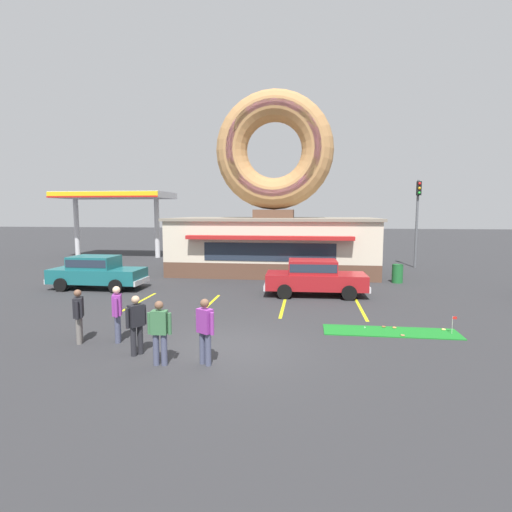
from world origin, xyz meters
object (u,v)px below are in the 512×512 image
Objects in this scene: car_red at (315,276)px; pedestrian_blue_sweater_man at (79,314)px; pedestrian_leather_jacket_man at (160,330)px; pedestrian_clipboard_woman at (136,323)px; pedestrian_beanie_man at (205,328)px; golf_ball at (365,327)px; putting_flag_pin at (454,321)px; traffic_light_pole at (417,212)px; trash_bin at (397,273)px; pedestrian_hooded_kid at (117,311)px; car_teal at (97,271)px.

pedestrian_blue_sweater_man is at bearing -132.14° from car_red.
pedestrian_blue_sweater_man is 0.97× the size of pedestrian_leather_jacket_man.
pedestrian_leather_jacket_man is 1.02× the size of pedestrian_clipboard_woman.
pedestrian_blue_sweater_man is 4.13m from pedestrian_beanie_man.
golf_ball is 2.63m from putting_flag_pin.
pedestrian_blue_sweater_man is 0.98× the size of pedestrian_clipboard_woman.
putting_flag_pin is 0.09× the size of traffic_light_pole.
pedestrian_leather_jacket_man is 15.03m from trash_bin.
pedestrian_clipboard_woman is at bearing -43.23° from pedestrian_hooded_kid.
trash_bin is at bearing 47.54° from pedestrian_hooded_kid.
traffic_light_pole reaches higher than trash_bin.
car_teal is (-10.48, 0.20, 0.00)m from car_red.
pedestrian_clipboard_woman is (-6.25, -3.15, 0.82)m from golf_ball.
putting_flag_pin is 0.35× the size of pedestrian_blue_sweater_man.
pedestrian_beanie_man is at bearing -24.62° from pedestrian_hooded_kid.
car_red is (-4.12, 5.27, 0.43)m from putting_flag_pin.
putting_flag_pin is 15.70m from traffic_light_pole.
golf_ball is at bearing 26.77° from pedestrian_clipboard_woman.
traffic_light_pole reaches higher than pedestrian_beanie_man.
pedestrian_clipboard_woman is (-0.86, 0.60, -0.02)m from pedestrian_leather_jacket_man.
car_teal is at bearing 124.58° from pedestrian_clipboard_woman.
car_red is 5.82m from trash_bin.
golf_ball is 0.01× the size of traffic_light_pole.
pedestrian_clipboard_woman is (0.99, -0.93, -0.03)m from pedestrian_hooded_kid.
pedestrian_hooded_kid is (-5.71, -7.23, 0.03)m from car_red.
pedestrian_clipboard_woman is at bearing -127.29° from trash_bin.
pedestrian_blue_sweater_man is (-10.87, -2.19, 0.41)m from putting_flag_pin.
pedestrian_beanie_man is at bearing -120.06° from trash_bin.
traffic_light_pole is (6.82, 9.84, 2.84)m from car_red.
car_red reaches higher than putting_flag_pin.
pedestrian_hooded_kid is at bearing -128.29° from car_red.
car_teal is 4.69× the size of trash_bin.
traffic_light_pole reaches higher than putting_flag_pin.
car_red is 4.72× the size of trash_bin.
golf_ball is 0.01× the size of car_red.
car_red is 9.21m from pedestrian_hooded_kid.
trash_bin is (10.10, 11.03, -0.40)m from pedestrian_hooded_kid.
putting_flag_pin is at bearing -52.01° from car_red.
pedestrian_hooded_kid is at bearing -57.27° from car_teal.
pedestrian_clipboard_woman is at bearing -161.94° from putting_flag_pin.
pedestrian_hooded_kid reaches higher than pedestrian_blue_sweater_man.
car_teal is 15.30m from trash_bin.
car_red is 12.31m from traffic_light_pole.
pedestrian_clipboard_woman is at bearing 145.20° from pedestrian_leather_jacket_man.
pedestrian_hooded_kid is 1.36m from pedestrian_clipboard_woman.
pedestrian_clipboard_woman reaches higher than golf_ball.
golf_ball is at bearing 174.03° from putting_flag_pin.
pedestrian_clipboard_woman reaches higher than putting_flag_pin.
trash_bin is 7.26m from traffic_light_pole.
trash_bin is at bearing 88.29° from putting_flag_pin.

